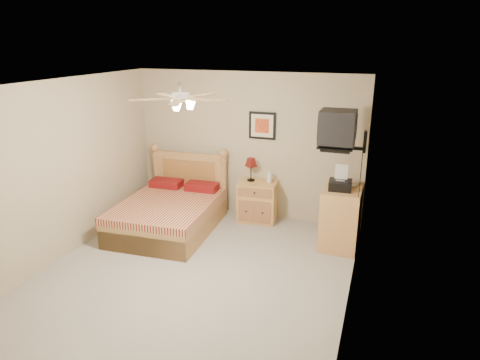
% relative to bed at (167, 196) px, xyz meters
% --- Properties ---
extents(floor, '(4.50, 4.50, 0.00)m').
position_rel_bed_xyz_m(floor, '(0.99, -1.12, -0.60)').
color(floor, gray).
rests_on(floor, ground).
extents(ceiling, '(4.00, 4.50, 0.04)m').
position_rel_bed_xyz_m(ceiling, '(0.99, -1.12, 1.90)').
color(ceiling, white).
rests_on(ceiling, ground).
extents(wall_back, '(4.00, 0.04, 2.50)m').
position_rel_bed_xyz_m(wall_back, '(0.99, 1.13, 0.65)').
color(wall_back, tan).
rests_on(wall_back, ground).
extents(wall_front, '(4.00, 0.04, 2.50)m').
position_rel_bed_xyz_m(wall_front, '(0.99, -3.37, 0.65)').
color(wall_front, tan).
rests_on(wall_front, ground).
extents(wall_left, '(0.04, 4.50, 2.50)m').
position_rel_bed_xyz_m(wall_left, '(-1.01, -1.12, 0.65)').
color(wall_left, tan).
rests_on(wall_left, ground).
extents(wall_right, '(0.04, 4.50, 2.50)m').
position_rel_bed_xyz_m(wall_right, '(2.99, -1.12, 0.65)').
color(wall_right, tan).
rests_on(wall_right, ground).
extents(bed, '(1.50, 1.92, 1.20)m').
position_rel_bed_xyz_m(bed, '(0.00, 0.00, 0.00)').
color(bed, '#9E693B').
rests_on(bed, ground).
extents(nightstand, '(0.68, 0.53, 0.69)m').
position_rel_bed_xyz_m(nightstand, '(1.26, 0.88, -0.25)').
color(nightstand, '#AE7C39').
rests_on(nightstand, ground).
extents(table_lamp, '(0.25, 0.25, 0.40)m').
position_rel_bed_xyz_m(table_lamp, '(1.12, 0.92, 0.29)').
color(table_lamp, '#601511').
rests_on(table_lamp, nightstand).
extents(lotion_bottle, '(0.11, 0.11, 0.24)m').
position_rel_bed_xyz_m(lotion_bottle, '(1.45, 0.93, 0.21)').
color(lotion_bottle, silver).
rests_on(lotion_bottle, nightstand).
extents(framed_picture, '(0.46, 0.04, 0.46)m').
position_rel_bed_xyz_m(framed_picture, '(1.26, 1.11, 1.02)').
color(framed_picture, black).
rests_on(framed_picture, wall_back).
extents(dresser, '(0.56, 0.79, 0.92)m').
position_rel_bed_xyz_m(dresser, '(2.72, 0.39, -0.14)').
color(dresser, tan).
rests_on(dresser, ground).
extents(fax_machine, '(0.35, 0.36, 0.34)m').
position_rel_bed_xyz_m(fax_machine, '(2.68, 0.30, 0.49)').
color(fax_machine, black).
rests_on(fax_machine, dresser).
extents(magazine_lower, '(0.27, 0.31, 0.02)m').
position_rel_bed_xyz_m(magazine_lower, '(2.73, 0.62, 0.33)').
color(magazine_lower, '#C0AE96').
rests_on(magazine_lower, dresser).
extents(magazine_upper, '(0.27, 0.29, 0.02)m').
position_rel_bed_xyz_m(magazine_upper, '(2.75, 0.63, 0.36)').
color(magazine_upper, tan).
rests_on(magazine_upper, magazine_lower).
extents(wall_tv, '(0.56, 0.46, 0.58)m').
position_rel_bed_xyz_m(wall_tv, '(2.74, 0.22, 1.21)').
color(wall_tv, black).
rests_on(wall_tv, wall_right).
extents(ceiling_fan, '(1.14, 1.14, 0.28)m').
position_rel_bed_xyz_m(ceiling_fan, '(0.99, -1.32, 1.76)').
color(ceiling_fan, white).
rests_on(ceiling_fan, ceiling).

